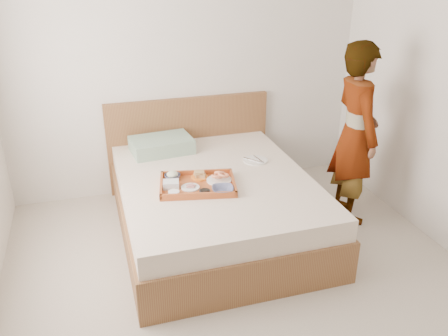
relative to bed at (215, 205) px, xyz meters
name	(u,v)px	position (x,y,z in m)	size (l,w,h in m)	color
ground	(255,304)	(0.00, -1.00, -0.27)	(3.50, 4.00, 0.01)	#BEB2A1
wall_back	(186,62)	(0.00, 1.00, 1.04)	(3.50, 0.01, 2.60)	silver
bed	(215,205)	(0.00, 0.00, 0.00)	(1.65, 2.00, 0.53)	brown
headboard	(189,143)	(0.00, 0.97, 0.21)	(1.65, 0.06, 0.95)	brown
pillow	(162,145)	(-0.33, 0.69, 0.33)	(0.56, 0.38, 0.13)	#8AA38B
tray	(198,184)	(-0.18, -0.14, 0.29)	(0.60, 0.43, 0.05)	#B14E20
prawn_plate	(219,180)	(0.00, -0.11, 0.29)	(0.21, 0.21, 0.01)	white
navy_bowl_big	(223,190)	(-0.02, -0.31, 0.30)	(0.17, 0.17, 0.04)	#181942
sauce_dish	(205,192)	(-0.17, -0.30, 0.30)	(0.09, 0.09, 0.03)	black
meat_plate	(190,187)	(-0.25, -0.17, 0.29)	(0.15, 0.15, 0.01)	white
bread_plate	(200,177)	(-0.14, -0.01, 0.29)	(0.15, 0.15, 0.01)	orange
salad_bowl	(173,177)	(-0.35, 0.03, 0.30)	(0.13, 0.13, 0.04)	#181942
plastic_tub	(171,184)	(-0.39, -0.12, 0.31)	(0.12, 0.10, 0.05)	silver
cheese_round	(174,193)	(-0.40, -0.25, 0.30)	(0.09, 0.09, 0.03)	white
dinner_plate	(255,160)	(0.44, 0.22, 0.27)	(0.22, 0.22, 0.01)	white
person	(355,134)	(1.25, -0.09, 0.54)	(0.59, 0.39, 1.61)	white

